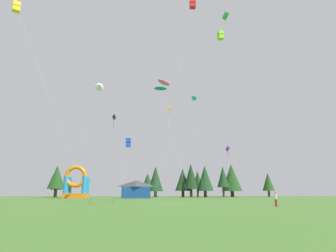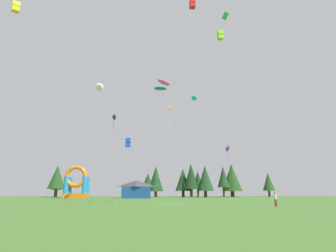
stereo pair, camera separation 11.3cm
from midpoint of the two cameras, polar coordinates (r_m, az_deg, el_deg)
ground_plane at (r=40.05m, az=0.94°, el=-15.17°), size 120.00×120.00×0.00m
kite_black_diamond at (r=63.34m, az=-10.77°, el=1.51°), size 3.79×1.20×17.72m
kite_teal_parafoil at (r=42.77m, az=-1.59°, el=7.41°), size 4.91×3.41×16.97m
kite_red_box at (r=41.03m, az=4.80°, el=22.86°), size 5.32×0.75×26.20m
kite_purple_diamond at (r=51.16m, az=11.57°, el=-4.55°), size 1.62×4.23×9.28m
kite_yellow_box at (r=36.60m, az=-27.89°, el=20.03°), size 8.26×5.33×21.22m
kite_lime_box at (r=42.46m, az=10.33°, el=17.18°), size 8.26×1.08×23.40m
kite_white_delta at (r=71.00m, az=-13.42°, el=7.73°), size 7.15×2.96×27.13m
kite_orange_diamond at (r=69.89m, az=0.27°, el=3.24°), size 9.83×0.83×21.77m
kite_cyan_parafoil at (r=55.59m, az=5.12°, el=5.49°), size 1.16×9.25×19.62m
kite_blue_box at (r=37.96m, az=-7.96°, el=-3.29°), size 1.57×0.63×8.43m
kite_green_diamond at (r=43.65m, az=11.11°, el=20.14°), size 2.42×9.69×26.06m
kite_pink_parafoil at (r=56.92m, az=-0.87°, el=8.63°), size 5.05×5.19×23.03m
person_midfield at (r=35.13m, az=20.48°, el=-13.17°), size 0.39×0.39×1.62m
inflatable_blue_arch at (r=74.64m, az=-17.80°, el=-11.21°), size 5.56×4.18×7.77m
festival_tent at (r=71.07m, az=-6.35°, el=-12.35°), size 6.77×3.19×4.19m
tree_row_0 at (r=88.87m, az=-21.22°, el=-10.31°), size 3.16×3.16×6.34m
tree_row_1 at (r=86.48m, az=-21.22°, el=-9.42°), size 4.67×4.67×8.68m
tree_row_2 at (r=85.26m, az=-4.10°, el=-10.76°), size 3.36×3.36×6.73m
tree_row_3 at (r=85.53m, az=-2.52°, el=-10.40°), size 4.43×4.43×8.83m
tree_row_4 at (r=84.32m, az=2.91°, el=-10.58°), size 4.42×4.42×8.06m
tree_row_5 at (r=82.24m, az=4.51°, el=-9.93°), size 4.13×4.13×9.22m
tree_row_6 at (r=86.16m, az=5.85°, el=-10.52°), size 3.00×3.00×7.51m
tree_row_7 at (r=82.55m, az=7.28°, el=-10.24°), size 4.67×4.67×8.67m
tree_row_8 at (r=83.58m, az=10.80°, el=-9.88°), size 3.34×3.34×8.52m
tree_row_9 at (r=88.97m, az=12.44°, el=-9.94°), size 5.92×5.92×9.60m
tree_row_10 at (r=91.20m, az=19.19°, el=-10.40°), size 3.48×3.48×6.97m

